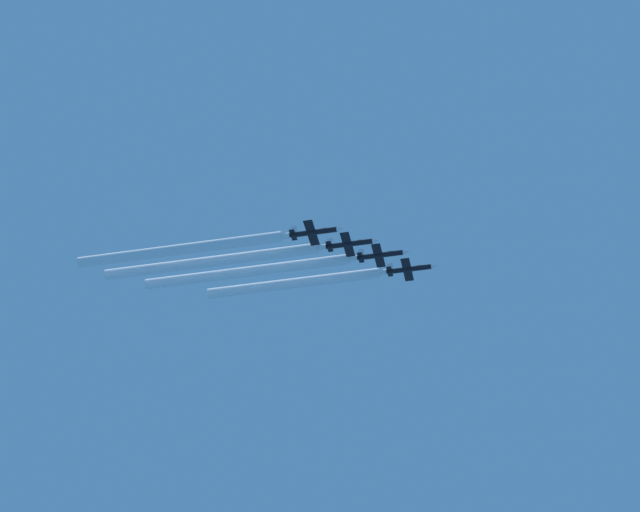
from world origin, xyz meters
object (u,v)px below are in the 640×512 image
object	(u,v)px
jet_second_echelon	(382,255)
jet_fourth_echelon	(315,232)
jet_third_echelon	(351,244)
jet_lead	(411,269)

from	to	relation	value
jet_second_echelon	jet_fourth_echelon	world-z (taller)	jet_second_echelon
jet_second_echelon	jet_fourth_echelon	xyz separation A→B (m)	(13.46, -12.62, -2.22)
jet_third_echelon	jet_lead	bearing A→B (deg)	141.52
jet_lead	jet_fourth_echelon	world-z (taller)	jet_lead
jet_lead	jet_second_echelon	size ratio (longest dim) A/B	1.00
jet_third_echelon	jet_fourth_echelon	distance (m)	9.62
jet_fourth_echelon	jet_lead	bearing A→B (deg)	139.39
jet_second_echelon	jet_fourth_echelon	size ratio (longest dim) A/B	1.00
jet_second_echelon	jet_third_echelon	size ratio (longest dim) A/B	1.00
jet_fourth_echelon	jet_second_echelon	bearing A→B (deg)	136.83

